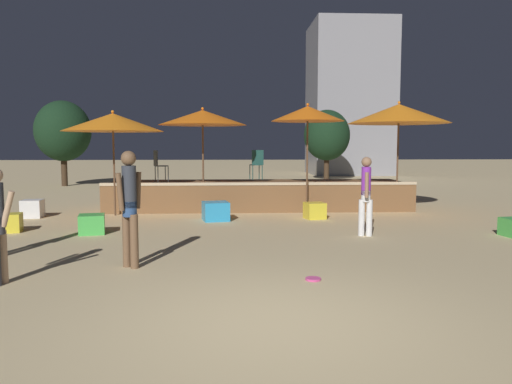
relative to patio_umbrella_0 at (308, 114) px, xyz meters
name	(u,v)px	position (x,y,z in m)	size (l,w,h in m)	color
ground_plane	(277,323)	(-1.65, -8.61, -2.79)	(120.00, 120.00, 0.00)	#D1B784
wooden_deck	(258,195)	(-1.30, 1.37, -2.39)	(8.97, 2.49, 0.87)	brown
patio_umbrella_0	(308,114)	(0.00, 0.00, 0.00)	(2.04, 2.04, 3.08)	brown
patio_umbrella_1	(113,122)	(-5.31, -0.10, -0.25)	(2.71, 2.71, 2.86)	brown
patio_umbrella_2	(203,118)	(-2.92, 0.39, -0.09)	(2.48, 2.48, 2.99)	brown
patio_umbrella_3	(399,114)	(2.63, 0.19, 0.02)	(2.86, 2.86, 3.16)	brown
cube_seat_0	(92,224)	(-5.17, -2.95, -2.58)	(0.64, 0.64, 0.42)	#4CC651
cube_seat_1	(33,209)	(-7.42, -0.40, -2.55)	(0.54, 0.54, 0.48)	white
cube_seat_2	(216,211)	(-2.53, -1.18, -2.55)	(0.75, 0.75, 0.48)	#2D9EDB
cube_seat_3	(315,211)	(0.06, -1.00, -2.57)	(0.57, 0.57, 0.42)	yellow
cube_seat_5	(10,223)	(-7.03, -2.65, -2.58)	(0.52, 0.52, 0.41)	yellow
person_2	(366,194)	(0.71, -3.53, -1.88)	(0.29, 0.45, 1.68)	white
person_3	(130,203)	(-3.72, -6.04, -1.76)	(0.37, 0.43, 1.84)	brown
bistro_chair_0	(158,163)	(-4.22, 0.64, -1.37)	(0.45, 0.45, 0.90)	#2D3338
bistro_chair_1	(257,162)	(-1.34, 1.25, -1.37)	(0.42, 0.42, 0.90)	#1E4C47
frisbee_disc	(313,279)	(-0.97, -6.93, -2.77)	(0.22, 0.22, 0.03)	#E54C99
background_tree_0	(63,131)	(-9.95, 10.00, -0.22)	(2.56, 2.56, 3.99)	#3D2B1C
background_tree_1	(327,135)	(3.07, 12.98, -0.35)	(2.48, 2.48, 3.82)	#3D2B1C
distant_building	(349,100)	(5.73, 19.14, 2.12)	(5.10, 4.97, 9.82)	gray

